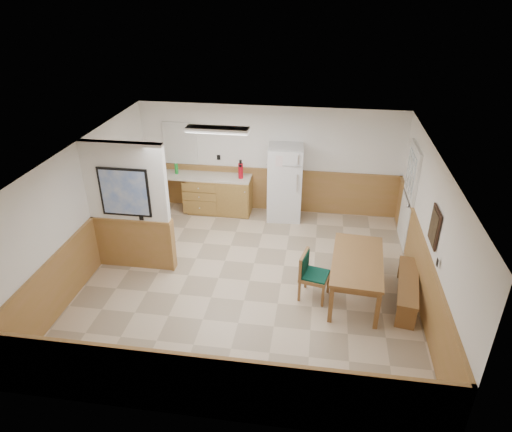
% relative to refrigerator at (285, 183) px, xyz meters
% --- Properties ---
extents(ground, '(6.00, 6.00, 0.00)m').
position_rel_refrigerator_xyz_m(ground, '(-0.39, -2.63, -0.86)').
color(ground, '#CCB292').
rests_on(ground, ground).
extents(ceiling, '(6.00, 6.00, 0.02)m').
position_rel_refrigerator_xyz_m(ceiling, '(-0.39, -2.63, 1.64)').
color(ceiling, white).
rests_on(ceiling, back_wall).
extents(back_wall, '(6.00, 0.02, 2.50)m').
position_rel_refrigerator_xyz_m(back_wall, '(-0.39, 0.37, 0.39)').
color(back_wall, white).
rests_on(back_wall, ground).
extents(right_wall, '(0.02, 6.00, 2.50)m').
position_rel_refrigerator_xyz_m(right_wall, '(2.61, -2.63, 0.39)').
color(right_wall, white).
rests_on(right_wall, ground).
extents(left_wall, '(0.02, 6.00, 2.50)m').
position_rel_refrigerator_xyz_m(left_wall, '(-3.39, -2.63, 0.39)').
color(left_wall, white).
rests_on(left_wall, ground).
extents(wainscot_back, '(6.00, 0.04, 1.00)m').
position_rel_refrigerator_xyz_m(wainscot_back, '(-0.39, 0.35, -0.36)').
color(wainscot_back, '#A16E40').
rests_on(wainscot_back, ground).
extents(wainscot_right, '(0.04, 6.00, 1.00)m').
position_rel_refrigerator_xyz_m(wainscot_right, '(2.59, -2.63, -0.36)').
color(wainscot_right, '#A16E40').
rests_on(wainscot_right, ground).
extents(wainscot_left, '(0.04, 6.00, 1.00)m').
position_rel_refrigerator_xyz_m(wainscot_left, '(-3.37, -2.63, -0.36)').
color(wainscot_left, '#A16E40').
rests_on(wainscot_left, ground).
extents(partition_wall, '(1.50, 0.20, 2.50)m').
position_rel_refrigerator_xyz_m(partition_wall, '(-2.64, -2.43, 0.37)').
color(partition_wall, white).
rests_on(partition_wall, ground).
extents(kitchen_counter, '(2.20, 0.61, 1.00)m').
position_rel_refrigerator_xyz_m(kitchen_counter, '(-1.60, 0.05, -0.40)').
color(kitchen_counter, olive).
rests_on(kitchen_counter, ground).
extents(exterior_door, '(0.07, 1.02, 2.15)m').
position_rel_refrigerator_xyz_m(exterior_door, '(2.57, -0.73, 0.19)').
color(exterior_door, white).
rests_on(exterior_door, ground).
extents(kitchen_window, '(0.80, 0.04, 1.00)m').
position_rel_refrigerator_xyz_m(kitchen_window, '(-2.49, 0.35, 0.69)').
color(kitchen_window, white).
rests_on(kitchen_window, back_wall).
extents(wall_painting, '(0.04, 0.50, 0.60)m').
position_rel_refrigerator_xyz_m(wall_painting, '(2.58, -2.93, 0.69)').
color(wall_painting, black).
rests_on(wall_painting, right_wall).
extents(fluorescent_fixture, '(1.20, 0.30, 0.09)m').
position_rel_refrigerator_xyz_m(fluorescent_fixture, '(-1.19, -1.33, 1.59)').
color(fluorescent_fixture, white).
rests_on(fluorescent_fixture, ceiling).
extents(refrigerator, '(0.80, 0.75, 1.72)m').
position_rel_refrigerator_xyz_m(refrigerator, '(0.00, 0.00, 0.00)').
color(refrigerator, white).
rests_on(refrigerator, ground).
extents(dining_table, '(0.97, 1.75, 0.75)m').
position_rel_refrigerator_xyz_m(dining_table, '(1.50, -2.79, -0.20)').
color(dining_table, '#976337').
rests_on(dining_table, ground).
extents(dining_bench, '(0.56, 1.54, 0.45)m').
position_rel_refrigerator_xyz_m(dining_bench, '(2.37, -2.83, -0.52)').
color(dining_bench, '#976337').
rests_on(dining_bench, ground).
extents(dining_chair, '(0.74, 0.58, 0.85)m').
position_rel_refrigerator_xyz_m(dining_chair, '(0.71, -2.90, -0.36)').
color(dining_chair, '#976337').
rests_on(dining_chair, ground).
extents(fire_extinguisher, '(0.11, 0.11, 0.44)m').
position_rel_refrigerator_xyz_m(fire_extinguisher, '(-1.01, 0.03, 0.23)').
color(fire_extinguisher, '#B80919').
rests_on(fire_extinguisher, kitchen_counter).
extents(soap_bottle, '(0.09, 0.09, 0.25)m').
position_rel_refrigerator_xyz_m(soap_bottle, '(-2.54, 0.08, 0.16)').
color(soap_bottle, green).
rests_on(soap_bottle, kitchen_counter).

